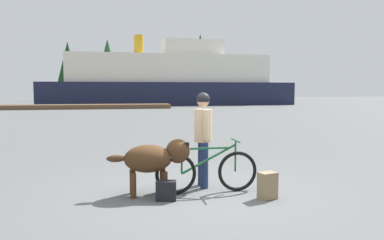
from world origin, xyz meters
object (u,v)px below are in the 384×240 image
at_px(person_cyclist, 203,130).
at_px(handbag_pannier, 166,191).
at_px(ferry_boat, 169,81).
at_px(dog, 155,158).
at_px(bicycle, 206,171).
at_px(backpack, 268,186).

xyz_separation_m(person_cyclist, handbag_pannier, (-0.76, -0.70, -0.88)).
bearing_deg(ferry_boat, dog, -97.90).
height_order(person_cyclist, dog, person_cyclist).
relative_size(person_cyclist, dog, 1.24).
height_order(bicycle, ferry_boat, ferry_boat).
height_order(handbag_pannier, ferry_boat, ferry_boat).
relative_size(dog, backpack, 3.20).
xyz_separation_m(person_cyclist, ferry_boat, (4.39, 37.83, 1.80)).
xyz_separation_m(dog, handbag_pannier, (0.14, -0.36, -0.46)).
distance_m(bicycle, person_cyclist, 0.77).
bearing_deg(backpack, person_cyclist, 133.01).
bearing_deg(person_cyclist, backpack, -46.99).
xyz_separation_m(bicycle, dog, (-0.87, 0.06, 0.24)).
bearing_deg(ferry_boat, bicycle, -96.60).
height_order(backpack, handbag_pannier, backpack).
bearing_deg(bicycle, ferry_boat, 83.40).
xyz_separation_m(bicycle, ferry_boat, (4.43, 38.23, 2.46)).
relative_size(bicycle, person_cyclist, 1.04).
relative_size(bicycle, dog, 1.28).
bearing_deg(bicycle, handbag_pannier, -157.86).
bearing_deg(handbag_pannier, bicycle, 22.14).
bearing_deg(dog, person_cyclist, 20.36).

